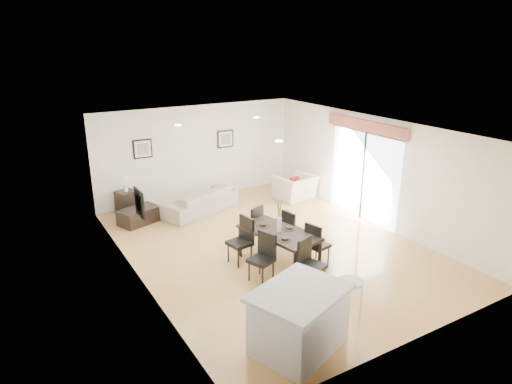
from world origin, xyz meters
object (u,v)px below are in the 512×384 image
dining_chair_head (309,260)px  dining_table (279,235)px  dining_chair_enear (316,242)px  dining_chair_foot (254,223)px  coffee_table (139,216)px  sofa (200,201)px  dining_chair_wfar (243,237)px  armchair (295,187)px  side_table (127,203)px  dining_chair_efar (291,228)px  bar_stool (350,287)px  dining_chair_wnear (264,254)px  kitchen_island (299,319)px

dining_chair_head → dining_table: bearing=68.3°
dining_chair_enear → dining_chair_foot: bearing=7.9°
dining_table → coffee_table: 4.10m
sofa → dining_chair_wfar: (-0.40, -3.11, 0.23)m
dining_chair_wfar → dining_chair_head: size_ratio=1.02×
armchair → side_table: 4.74m
dining_chair_efar → dining_table: bearing=116.4°
dining_chair_wfar → dining_chair_foot: bearing=126.0°
armchair → dining_chair_efar: (-2.03, -2.70, 0.15)m
sofa → armchair: 2.88m
dining_chair_foot → dining_chair_head: bearing=67.4°
dining_table → dining_chair_enear: (0.61, -0.45, -0.13)m
armchair → bar_stool: 6.33m
dining_chair_wnear → dining_chair_enear: 1.22m
dining_chair_efar → dining_chair_head: (-0.64, -1.49, 0.03)m
side_table → dining_chair_head: bearing=-71.0°
dining_chair_wfar → coffee_table: dining_chair_wfar is taller
side_table → dining_chair_wfar: bearing=-71.7°
bar_stool → sofa: bearing=89.1°
dining_chair_wnear → kitchen_island: kitchen_island is taller
armchair → dining_chair_foot: bearing=30.0°
armchair → side_table: bearing=-23.9°
sofa → dining_chair_enear: 4.09m
dining_chair_head → dining_chair_foot: 2.14m
coffee_table → dining_chair_efar: bearing=-71.7°
dining_chair_enear → coffee_table: bearing=18.0°
dining_chair_head → dining_chair_efar: bearing=46.6°
dining_chair_wnear → dining_chair_wfar: bearing=159.1°
dining_chair_wnear → dining_chair_foot: size_ratio=1.03×
armchair → dining_chair_wnear: (-3.25, -3.52, 0.17)m
armchair → dining_chair_head: dining_chair_head is taller
dining_chair_wnear → dining_chair_wfar: 0.84m
side_table → dining_chair_enear: bearing=-62.5°
dining_table → dining_chair_head: size_ratio=1.93×
sofa → dining_table: 3.58m
dining_chair_head → dining_chair_wnear: bearing=111.0°
bar_stool → coffee_table: bearing=104.3°
dining_chair_head → bar_stool: dining_chair_head is taller
dining_chair_wfar → side_table: (-1.31, 3.97, -0.23)m
dining_chair_wfar → sofa: bearing=163.7°
kitchen_island → bar_stool: size_ratio=1.94×
dining_table → dining_chair_foot: size_ratio=2.03×
dining_chair_wnear → side_table: bearing=174.8°
sofa → dining_chair_wfar: size_ratio=2.24×
dining_chair_foot → coffee_table: 3.19m
dining_chair_wfar → armchair: bearing=120.6°
armchair → side_table: size_ratio=1.71×
dining_chair_foot → armchair: bearing=-163.0°
sofa → armchair: size_ratio=2.01×
dining_chair_head → coffee_table: size_ratio=0.98×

